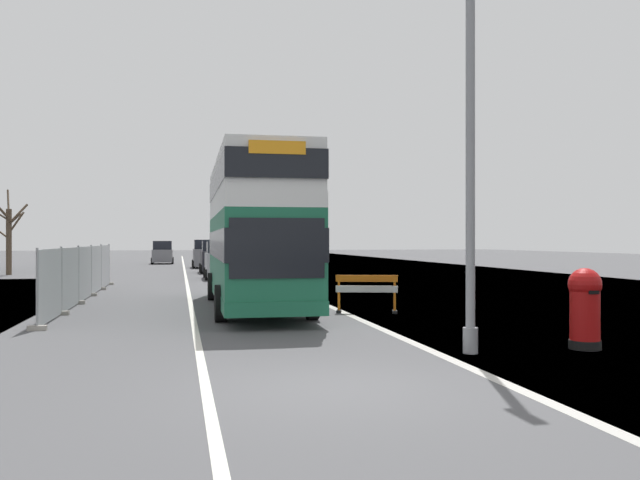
{
  "coord_description": "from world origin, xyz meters",
  "views": [
    {
      "loc": [
        -2.19,
        -9.68,
        2.19
      ],
      "look_at": [
        1.45,
        7.61,
        2.2
      ],
      "focal_mm": 37.66,
      "sensor_mm": 36.0,
      "label": 1
    }
  ],
  "objects_px": {
    "car_receding_far": "(205,255)",
    "car_far_side": "(163,253)",
    "red_pillar_postbox": "(585,305)",
    "roadworks_barrier": "(367,289)",
    "car_oncoming_near": "(222,261)",
    "car_receding_mid": "(215,258)",
    "lamppost_foreground": "(470,150)",
    "double_decker_bus": "(254,230)"
  },
  "relations": [
    {
      "from": "car_receding_far",
      "to": "car_far_side",
      "type": "bearing_deg",
      "value": 109.66
    },
    {
      "from": "red_pillar_postbox",
      "to": "roadworks_barrier",
      "type": "height_order",
      "value": "red_pillar_postbox"
    },
    {
      "from": "red_pillar_postbox",
      "to": "car_oncoming_near",
      "type": "xyz_separation_m",
      "value": [
        -5.65,
        26.24,
        0.11
      ]
    },
    {
      "from": "red_pillar_postbox",
      "to": "car_receding_mid",
      "type": "xyz_separation_m",
      "value": [
        -5.65,
        33.48,
        0.12
      ]
    },
    {
      "from": "car_receding_far",
      "to": "car_receding_mid",
      "type": "bearing_deg",
      "value": -87.65
    },
    {
      "from": "car_oncoming_near",
      "to": "car_receding_far",
      "type": "xyz_separation_m",
      "value": [
        -0.35,
        15.92,
        0.04
      ]
    },
    {
      "from": "lamppost_foreground",
      "to": "car_receding_far",
      "type": "relative_size",
      "value": 1.93
    },
    {
      "from": "lamppost_foreground",
      "to": "car_oncoming_near",
      "type": "height_order",
      "value": "lamppost_foreground"
    },
    {
      "from": "double_decker_bus",
      "to": "car_receding_far",
      "type": "distance_m",
      "value": 32.64
    },
    {
      "from": "lamppost_foreground",
      "to": "car_oncoming_near",
      "type": "bearing_deg",
      "value": 96.88
    },
    {
      "from": "lamppost_foreground",
      "to": "car_oncoming_near",
      "type": "xyz_separation_m",
      "value": [
        -3.17,
        26.26,
        -2.94
      ]
    },
    {
      "from": "lamppost_foreground",
      "to": "roadworks_barrier",
      "type": "distance_m",
      "value": 8.06
    },
    {
      "from": "lamppost_foreground",
      "to": "car_receding_far",
      "type": "xyz_separation_m",
      "value": [
        -3.52,
        42.18,
        -2.89
      ]
    },
    {
      "from": "car_receding_mid",
      "to": "car_far_side",
      "type": "height_order",
      "value": "car_receding_mid"
    },
    {
      "from": "red_pillar_postbox",
      "to": "car_oncoming_near",
      "type": "height_order",
      "value": "car_oncoming_near"
    },
    {
      "from": "roadworks_barrier",
      "to": "car_far_side",
      "type": "height_order",
      "value": "car_far_side"
    },
    {
      "from": "double_decker_bus",
      "to": "car_far_side",
      "type": "relative_size",
      "value": 3.05
    },
    {
      "from": "car_oncoming_near",
      "to": "lamppost_foreground",
      "type": "bearing_deg",
      "value": -83.12
    },
    {
      "from": "car_oncoming_near",
      "to": "car_receding_mid",
      "type": "relative_size",
      "value": 1.04
    },
    {
      "from": "double_decker_bus",
      "to": "car_receding_mid",
      "type": "bearing_deg",
      "value": 90.06
    },
    {
      "from": "lamppost_foreground",
      "to": "car_receding_mid",
      "type": "xyz_separation_m",
      "value": [
        -3.16,
        33.5,
        -2.93
      ]
    },
    {
      "from": "red_pillar_postbox",
      "to": "car_oncoming_near",
      "type": "relative_size",
      "value": 0.39
    },
    {
      "from": "lamppost_foreground",
      "to": "car_far_side",
      "type": "relative_size",
      "value": 2.19
    },
    {
      "from": "double_decker_bus",
      "to": "car_oncoming_near",
      "type": "xyz_separation_m",
      "value": [
        -0.03,
        16.68,
        -1.51
      ]
    },
    {
      "from": "roadworks_barrier",
      "to": "car_far_side",
      "type": "distance_m",
      "value": 45.21
    },
    {
      "from": "car_oncoming_near",
      "to": "car_far_side",
      "type": "height_order",
      "value": "car_far_side"
    },
    {
      "from": "red_pillar_postbox",
      "to": "car_oncoming_near",
      "type": "distance_m",
      "value": 26.85
    },
    {
      "from": "car_oncoming_near",
      "to": "car_far_side",
      "type": "bearing_deg",
      "value": 98.55
    },
    {
      "from": "double_decker_bus",
      "to": "lamppost_foreground",
      "type": "height_order",
      "value": "lamppost_foreground"
    },
    {
      "from": "car_receding_far",
      "to": "red_pillar_postbox",
      "type": "bearing_deg",
      "value": -81.9
    },
    {
      "from": "lamppost_foreground",
      "to": "red_pillar_postbox",
      "type": "distance_m",
      "value": 3.93
    },
    {
      "from": "lamppost_foreground",
      "to": "car_receding_far",
      "type": "distance_m",
      "value": 42.43
    },
    {
      "from": "double_decker_bus",
      "to": "car_receding_far",
      "type": "height_order",
      "value": "double_decker_bus"
    },
    {
      "from": "roadworks_barrier",
      "to": "car_oncoming_near",
      "type": "relative_size",
      "value": 0.45
    },
    {
      "from": "double_decker_bus",
      "to": "car_oncoming_near",
      "type": "distance_m",
      "value": 16.75
    },
    {
      "from": "red_pillar_postbox",
      "to": "car_far_side",
      "type": "relative_size",
      "value": 0.43
    },
    {
      "from": "car_receding_mid",
      "to": "car_receding_far",
      "type": "distance_m",
      "value": 8.69
    },
    {
      "from": "lamppost_foreground",
      "to": "car_receding_far",
      "type": "bearing_deg",
      "value": 94.77
    },
    {
      "from": "car_receding_mid",
      "to": "roadworks_barrier",
      "type": "bearing_deg",
      "value": -83.06
    },
    {
      "from": "car_far_side",
      "to": "red_pillar_postbox",
      "type": "bearing_deg",
      "value": -79.62
    },
    {
      "from": "car_oncoming_near",
      "to": "red_pillar_postbox",
      "type": "bearing_deg",
      "value": -77.84
    },
    {
      "from": "car_oncoming_near",
      "to": "car_receding_far",
      "type": "bearing_deg",
      "value": 91.26
    }
  ]
}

